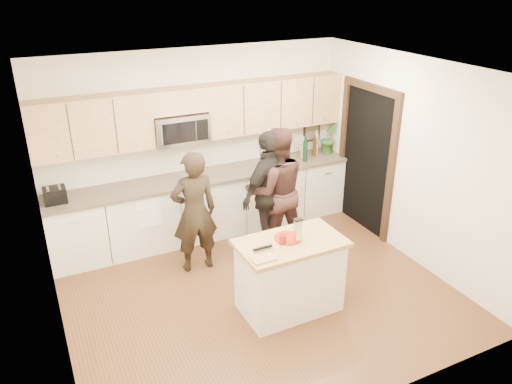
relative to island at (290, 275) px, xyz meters
name	(u,v)px	position (x,y,z in m)	size (l,w,h in m)	color
floor	(258,291)	(-0.18, 0.46, -0.45)	(4.50, 4.50, 0.00)	brown
room_shell	(258,160)	(-0.18, 0.46, 1.28)	(4.52, 4.02, 2.71)	silver
back_cabinetry	(208,204)	(-0.18, 2.15, 0.02)	(4.50, 0.66, 0.94)	silver
upper_cabinetry	(202,111)	(-0.15, 2.30, 1.39)	(4.50, 0.33, 0.75)	tan
microwave	(180,128)	(-0.49, 2.26, 1.20)	(0.76, 0.41, 0.40)	silver
doorway	(366,154)	(2.05, 1.36, 0.70)	(0.06, 1.25, 2.20)	black
framed_picture	(312,130)	(1.77, 2.45, 0.83)	(0.30, 0.03, 0.38)	black
dish_towel	(146,201)	(-1.13, 1.96, 0.35)	(0.34, 0.60, 0.48)	white
island	(290,275)	(0.00, 0.00, 0.00)	(1.21, 0.72, 0.90)	silver
red_plate	(288,238)	(0.00, 0.07, 0.45)	(0.32, 0.32, 0.02)	maroon
box_grater	(298,229)	(0.06, -0.03, 0.60)	(0.09, 0.07, 0.26)	silver
drink_glass	(283,239)	(-0.11, -0.01, 0.50)	(0.08, 0.08, 0.11)	maroon
cutting_board	(263,259)	(-0.45, -0.20, 0.45)	(0.25, 0.17, 0.02)	#A78145
tongs	(263,248)	(-0.37, -0.03, 0.47)	(0.23, 0.03, 0.02)	black
knife	(268,251)	(-0.35, -0.11, 0.47)	(0.17, 0.02, 0.01)	silver
toaster	(55,195)	(-2.23, 2.13, 0.58)	(0.28, 0.25, 0.20)	black
bottle_cluster	(305,147)	(1.47, 2.15, 0.66)	(0.62, 0.27, 0.39)	black
orchid	(328,138)	(1.92, 2.18, 0.75)	(0.29, 0.23, 0.52)	#346528
woman_left	(194,212)	(-0.67, 1.31, 0.37)	(0.60, 0.39, 1.64)	black
woman_center	(276,191)	(0.51, 1.31, 0.44)	(0.87, 0.68, 1.79)	#301A18
woman_right	(270,193)	(0.41, 1.30, 0.43)	(1.03, 0.43, 1.76)	black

